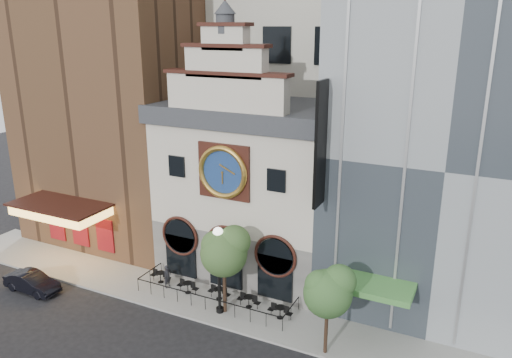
{
  "coord_description": "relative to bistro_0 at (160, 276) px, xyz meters",
  "views": [
    {
      "loc": [
        15.06,
        -22.28,
        17.37
      ],
      "look_at": [
        1.22,
        6.0,
        7.65
      ],
      "focal_mm": 35.0,
      "sensor_mm": 36.0,
      "label": 1
    }
  ],
  "objects": [
    {
      "name": "clock_building",
      "position": [
        4.66,
        5.0,
        6.07
      ],
      "size": [
        12.6,
        8.78,
        18.65
      ],
      "color": "#605E5B",
      "rests_on": "ground"
    },
    {
      "name": "cafe_railing",
      "position": [
        4.66,
        -0.33,
        -0.01
      ],
      "size": [
        10.6,
        2.6,
        0.9
      ],
      "primitive_type": null,
      "color": "black",
      "rests_on": "sidewalk"
    },
    {
      "name": "bistro_0",
      "position": [
        0.0,
        0.0,
        0.0
      ],
      "size": [
        1.58,
        0.68,
        0.9
      ],
      "color": "black",
      "rests_on": "sidewalk"
    },
    {
      "name": "bistro_1",
      "position": [
        2.52,
        -0.37,
        0.0
      ],
      "size": [
        1.58,
        0.68,
        0.9
      ],
      "color": "black",
      "rests_on": "sidewalk"
    },
    {
      "name": "tree_right",
      "position": [
        12.89,
        -2.36,
        3.38
      ],
      "size": [
        2.72,
        2.62,
        5.24
      ],
      "color": "#382619",
      "rests_on": "sidewalk"
    },
    {
      "name": "ground",
      "position": [
        4.66,
        -2.83,
        -0.61
      ],
      "size": [
        120.0,
        120.0,
        0.0
      ],
      "primitive_type": "plane",
      "color": "black",
      "rests_on": "ground"
    },
    {
      "name": "sidewalk",
      "position": [
        4.66,
        -0.33,
        -0.54
      ],
      "size": [
        44.0,
        5.0,
        0.15
      ],
      "primitive_type": "cube",
      "color": "gray",
      "rests_on": "ground"
    },
    {
      "name": "bistro_4",
      "position": [
        9.28,
        -0.42,
        0.0
      ],
      "size": [
        1.58,
        0.68,
        0.9
      ],
      "color": "black",
      "rests_on": "sidewalk"
    },
    {
      "name": "bistro_2",
      "position": [
        4.79,
        -0.12,
        0.0
      ],
      "size": [
        1.58,
        0.68,
        0.9
      ],
      "color": "black",
      "rests_on": "sidewalk"
    },
    {
      "name": "retail_building",
      "position": [
        17.65,
        7.16,
        9.53
      ],
      "size": [
        14.0,
        14.4,
        20.0
      ],
      "color": "gray",
      "rests_on": "ground"
    },
    {
      "name": "car_left",
      "position": [
        -7.26,
        -4.61,
        0.06
      ],
      "size": [
        4.11,
        1.45,
        1.35
      ],
      "primitive_type": "imported",
      "rotation": [
        0.0,
        0.0,
        1.57
      ],
      "color": "black",
      "rests_on": "ground"
    },
    {
      "name": "tree_left",
      "position": [
        5.92,
        -1.21,
        3.76
      ],
      "size": [
        2.99,
        2.88,
        5.76
      ],
      "color": "#382619",
      "rests_on": "sidewalk"
    },
    {
      "name": "bistro_3",
      "position": [
        7.0,
        -0.15,
        0.0
      ],
      "size": [
        1.58,
        0.68,
        0.9
      ],
      "color": "black",
      "rests_on": "sidewalk"
    },
    {
      "name": "pedestrian",
      "position": [
        0.85,
        -0.32,
        0.34
      ],
      "size": [
        0.49,
        0.65,
        1.62
      ],
      "primitive_type": "imported",
      "rotation": [
        0.0,
        0.0,
        1.37
      ],
      "color": "black",
      "rests_on": "sidewalk"
    },
    {
      "name": "theater_building",
      "position": [
        -8.34,
        7.13,
        11.99
      ],
      "size": [
        14.0,
        15.6,
        25.0
      ],
      "color": "brown",
      "rests_on": "ground"
    },
    {
      "name": "lamppost",
      "position": [
        5.62,
        -1.45,
        3.08
      ],
      "size": [
        1.8,
        0.89,
        5.73
      ],
      "rotation": [
        0.0,
        0.0,
        -0.25
      ],
      "color": "black",
      "rests_on": "sidewalk"
    }
  ]
}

